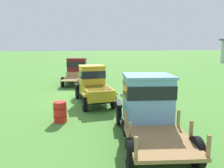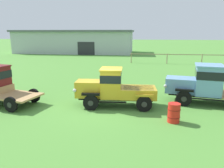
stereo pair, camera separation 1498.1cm
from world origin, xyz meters
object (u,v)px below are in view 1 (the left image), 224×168
(vintage_truck_foreground_near, at_px, (77,70))
(vintage_truck_midrow_center, at_px, (146,103))
(vintage_truck_second_in_line, at_px, (93,84))
(oil_drum_beside_row, at_px, (60,112))

(vintage_truck_foreground_near, distance_m, vintage_truck_midrow_center, 12.41)
(vintage_truck_second_in_line, bearing_deg, vintage_truck_midrow_center, 14.30)
(vintage_truck_foreground_near, xyz_separation_m, oil_drum_beside_row, (10.22, -1.46, -0.69))
(vintage_truck_foreground_near, relative_size, vintage_truck_second_in_line, 1.09)
(vintage_truck_second_in_line, relative_size, vintage_truck_midrow_center, 0.83)
(vintage_truck_midrow_center, distance_m, oil_drum_beside_row, 3.88)
(vintage_truck_midrow_center, height_order, oil_drum_beside_row, vintage_truck_midrow_center)
(oil_drum_beside_row, bearing_deg, vintage_truck_midrow_center, 57.00)
(vintage_truck_midrow_center, bearing_deg, oil_drum_beside_row, -123.00)
(vintage_truck_second_in_line, xyz_separation_m, oil_drum_beside_row, (3.09, -1.87, -0.63))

